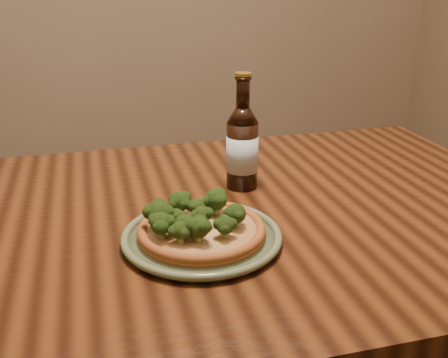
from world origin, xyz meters
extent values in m
cube|color=#46230F|center=(0.00, 0.10, 0.73)|extent=(1.60, 0.90, 0.04)
cylinder|color=#46230F|center=(0.73, 0.48, 0.35)|extent=(0.07, 0.07, 0.71)
cylinder|color=#5B6948|center=(0.04, -0.02, 0.76)|extent=(0.26, 0.26, 0.01)
torus|color=#5B6948|center=(0.04, -0.02, 0.76)|extent=(0.29, 0.29, 0.01)
torus|color=#5B6948|center=(0.04, -0.02, 0.76)|extent=(0.23, 0.23, 0.01)
cylinder|color=brown|center=(0.04, -0.02, 0.77)|extent=(0.23, 0.23, 0.01)
torus|color=brown|center=(0.04, -0.02, 0.78)|extent=(0.23, 0.23, 0.02)
cylinder|color=beige|center=(0.04, -0.02, 0.78)|extent=(0.19, 0.19, 0.01)
sphere|color=#304F18|center=(0.05, -0.01, 0.80)|extent=(0.04, 0.04, 0.03)
sphere|color=#304F18|center=(0.08, 0.03, 0.81)|extent=(0.05, 0.05, 0.04)
sphere|color=#304F18|center=(0.08, -0.06, 0.80)|extent=(0.04, 0.04, 0.03)
sphere|color=#304F18|center=(0.04, 0.02, 0.80)|extent=(0.04, 0.04, 0.03)
sphere|color=#304F18|center=(0.02, 0.04, 0.81)|extent=(0.05, 0.05, 0.04)
sphere|color=#304F18|center=(0.03, -0.07, 0.81)|extent=(0.05, 0.05, 0.04)
sphere|color=#304F18|center=(0.02, -0.04, 0.80)|extent=(0.04, 0.04, 0.03)
sphere|color=#304F18|center=(0.00, -0.06, 0.80)|extent=(0.04, 0.04, 0.03)
sphere|color=#304F18|center=(-0.03, 0.00, 0.81)|extent=(0.05, 0.05, 0.04)
sphere|color=#304F18|center=(0.10, -0.03, 0.81)|extent=(0.05, 0.05, 0.04)
sphere|color=#304F18|center=(-0.03, -0.04, 0.81)|extent=(0.05, 0.05, 0.04)
sphere|color=#304F18|center=(0.00, -0.01, 0.80)|extent=(0.04, 0.04, 0.03)
cylinder|color=black|center=(0.19, 0.21, 0.82)|extent=(0.07, 0.07, 0.15)
cone|color=black|center=(0.19, 0.21, 0.92)|extent=(0.07, 0.07, 0.03)
cylinder|color=black|center=(0.19, 0.21, 0.97)|extent=(0.03, 0.03, 0.07)
torus|color=black|center=(0.19, 0.21, 0.99)|extent=(0.04, 0.04, 0.01)
cylinder|color=#A58C33|center=(0.19, 0.21, 1.00)|extent=(0.03, 0.03, 0.01)
cylinder|color=silver|center=(0.19, 0.21, 0.83)|extent=(0.07, 0.07, 0.08)
camera|label=1|loc=(-0.13, -0.83, 1.21)|focal=42.00mm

